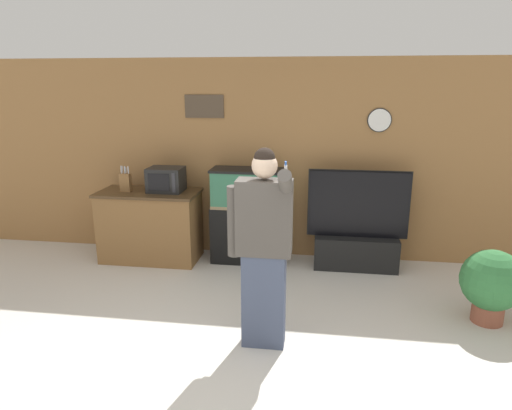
# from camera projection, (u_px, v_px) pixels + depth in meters

# --- Properties ---
(ground_plane) EXTENTS (18.00, 18.00, 0.00)m
(ground_plane) POSITION_uv_depth(u_px,v_px,m) (225.00, 397.00, 3.44)
(ground_plane) COLOR beige
(wall_back_paneled) EXTENTS (10.00, 0.08, 2.60)m
(wall_back_paneled) POSITION_uv_depth(u_px,v_px,m) (271.00, 160.00, 6.01)
(wall_back_paneled) COLOR olive
(wall_back_paneled) RESTS_ON ground_plane
(counter_island) EXTENTS (1.30, 0.65, 0.93)m
(counter_island) POSITION_uv_depth(u_px,v_px,m) (150.00, 226.00, 6.01)
(counter_island) COLOR brown
(counter_island) RESTS_ON ground_plane
(microwave) EXTENTS (0.44, 0.36, 0.31)m
(microwave) POSITION_uv_depth(u_px,v_px,m) (166.00, 179.00, 5.86)
(microwave) COLOR black
(microwave) RESTS_ON counter_island
(knife_block) EXTENTS (0.13, 0.09, 0.34)m
(knife_block) POSITION_uv_depth(u_px,v_px,m) (125.00, 182.00, 5.86)
(knife_block) COLOR brown
(knife_block) RESTS_ON counter_island
(aquarium_on_stand) EXTENTS (0.93, 0.42, 1.23)m
(aquarium_on_stand) POSITION_uv_depth(u_px,v_px,m) (248.00, 216.00, 5.92)
(aquarium_on_stand) COLOR black
(aquarium_on_stand) RESTS_ON ground_plane
(tv_on_stand) EXTENTS (1.25, 0.40, 1.26)m
(tv_on_stand) POSITION_uv_depth(u_px,v_px,m) (356.00, 240.00, 5.76)
(tv_on_stand) COLOR black
(tv_on_stand) RESTS_ON ground_plane
(person_standing) EXTENTS (0.56, 0.42, 1.78)m
(person_standing) POSITION_uv_depth(u_px,v_px,m) (263.00, 247.00, 3.91)
(person_standing) COLOR #424C66
(person_standing) RESTS_ON ground_plane
(potted_plant) EXTENTS (0.59, 0.59, 0.74)m
(potted_plant) POSITION_uv_depth(u_px,v_px,m) (492.00, 283.00, 4.42)
(potted_plant) COLOR brown
(potted_plant) RESTS_ON ground_plane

